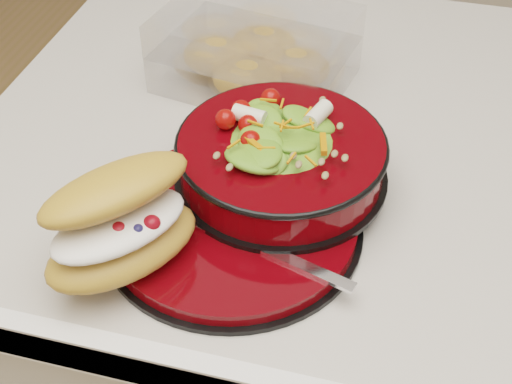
% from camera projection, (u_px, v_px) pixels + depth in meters
% --- Properties ---
extents(island_counter, '(1.24, 0.74, 0.90)m').
position_uv_depth(island_counter, '(432.00, 371.00, 1.13)').
color(island_counter, silver).
rests_on(island_counter, ground).
extents(dinner_plate, '(0.27, 0.27, 0.02)m').
position_uv_depth(dinner_plate, '(233.00, 223.00, 0.73)').
color(dinner_plate, black).
rests_on(dinner_plate, island_counter).
extents(salad_bowl, '(0.23, 0.23, 0.10)m').
position_uv_depth(salad_bowl, '(281.00, 152.00, 0.75)').
color(salad_bowl, black).
rests_on(salad_bowl, dinner_plate).
extents(croissant, '(0.16, 0.19, 0.09)m').
position_uv_depth(croissant, '(122.00, 223.00, 0.65)').
color(croissant, gold).
rests_on(croissant, dinner_plate).
extents(fork, '(0.17, 0.07, 0.00)m').
position_uv_depth(fork, '(268.00, 250.00, 0.69)').
color(fork, silver).
rests_on(fork, dinner_plate).
extents(pastry_box, '(0.26, 0.21, 0.09)m').
position_uv_depth(pastry_box, '(256.00, 52.00, 0.92)').
color(pastry_box, white).
rests_on(pastry_box, island_counter).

